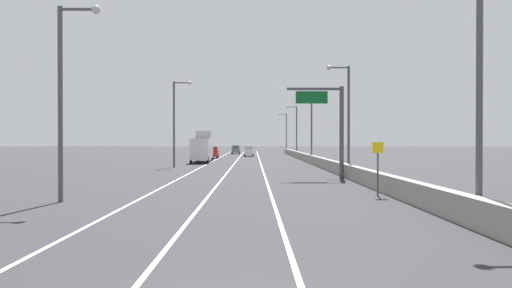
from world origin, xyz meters
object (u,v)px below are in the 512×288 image
at_px(lamp_post_right_second, 346,112).
at_px(box_truck, 202,148).
at_px(lamp_post_right_fourth, 295,127).
at_px(car_red_2, 213,152).
at_px(lamp_post_left_mid, 176,118).
at_px(lamp_post_right_fifth, 285,130).
at_px(speed_advisory_sign, 378,164).
at_px(overhead_sign_gantry, 333,120).
at_px(car_gray_1, 236,150).
at_px(lamp_post_left_near, 65,89).
at_px(car_white_0, 249,151).
at_px(lamp_post_right_near, 472,70).
at_px(lamp_post_right_third, 310,122).

height_order(lamp_post_right_second, box_truck, lamp_post_right_second).
xyz_separation_m(lamp_post_right_fourth, car_red_2, (-15.26, -11.23, -4.68)).
bearing_deg(lamp_post_left_mid, lamp_post_right_fifth, 74.51).
xyz_separation_m(speed_advisory_sign, lamp_post_left_mid, (-15.72, 26.30, 3.92)).
bearing_deg(lamp_post_right_fifth, overhead_sign_gantry, -91.20).
xyz_separation_m(speed_advisory_sign, car_gray_1, (-10.85, 76.44, -0.78)).
bearing_deg(car_red_2, lamp_post_left_mid, -94.09).
xyz_separation_m(lamp_post_right_second, lamp_post_left_near, (-17.79, -17.86, 0.00)).
xyz_separation_m(lamp_post_right_fourth, lamp_post_left_near, (-17.74, -65.57, 0.00)).
relative_size(speed_advisory_sign, box_truck, 0.30).
distance_m(car_white_0, car_red_2, 11.57).
height_order(lamp_post_right_fourth, lamp_post_left_mid, same).
bearing_deg(car_gray_1, box_truck, -94.91).
relative_size(lamp_post_right_near, lamp_post_right_third, 1.00).
distance_m(lamp_post_right_fourth, lamp_post_right_fifth, 23.86).
xyz_separation_m(lamp_post_right_third, box_truck, (-15.31, -0.95, -3.64)).
distance_m(lamp_post_right_fourth, lamp_post_left_near, 67.93).
xyz_separation_m(lamp_post_right_near, car_white_0, (-8.94, 70.17, -4.69)).
distance_m(speed_advisory_sign, lamp_post_right_fifth, 87.19).
bearing_deg(car_white_0, lamp_post_right_near, -82.74).
height_order(speed_advisory_sign, lamp_post_left_near, lamp_post_left_near).
height_order(lamp_post_left_near, car_red_2, lamp_post_left_near).
bearing_deg(lamp_post_right_fourth, lamp_post_left_mid, -114.84).
xyz_separation_m(overhead_sign_gantry, car_gray_1, (-10.41, 64.75, -3.75)).
height_order(lamp_post_right_near, lamp_post_right_second, same).
xyz_separation_m(lamp_post_right_near, lamp_post_right_third, (0.02, 47.72, 0.00)).
xyz_separation_m(overhead_sign_gantry, car_white_0, (-7.33, 50.15, -3.73)).
distance_m(lamp_post_right_fourth, car_white_0, 10.38).
xyz_separation_m(lamp_post_right_second, box_truck, (-15.55, 22.91, -3.64)).
height_order(lamp_post_right_near, car_white_0, lamp_post_right_near).
bearing_deg(lamp_post_right_fifth, car_gray_1, -138.35).
bearing_deg(lamp_post_left_mid, overhead_sign_gantry, -43.72).
distance_m(car_white_0, box_truck, 24.27).
bearing_deg(overhead_sign_gantry, car_red_2, 108.43).
relative_size(overhead_sign_gantry, lamp_post_left_mid, 0.76).
distance_m(speed_advisory_sign, car_gray_1, 77.21).
height_order(lamp_post_right_third, lamp_post_right_fourth, same).
bearing_deg(lamp_post_left_near, box_truck, 86.85).
bearing_deg(lamp_post_left_mid, lamp_post_right_fourth, 65.16).
relative_size(car_white_0, box_truck, 0.41).
distance_m(lamp_post_right_second, lamp_post_right_fifth, 71.57).
xyz_separation_m(lamp_post_left_near, car_white_0, (8.59, 64.17, -4.69)).
xyz_separation_m(overhead_sign_gantry, car_red_2, (-13.44, 40.32, -3.72)).
height_order(speed_advisory_sign, car_white_0, speed_advisory_sign).
xyz_separation_m(lamp_post_right_near, car_red_2, (-15.05, 60.34, -4.68)).
relative_size(lamp_post_right_fourth, car_gray_1, 2.17).
bearing_deg(car_red_2, speed_advisory_sign, -75.05).
height_order(overhead_sign_gantry, lamp_post_left_mid, lamp_post_left_mid).
relative_size(overhead_sign_gantry, car_gray_1, 1.64).
bearing_deg(car_red_2, lamp_post_right_third, -39.95).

